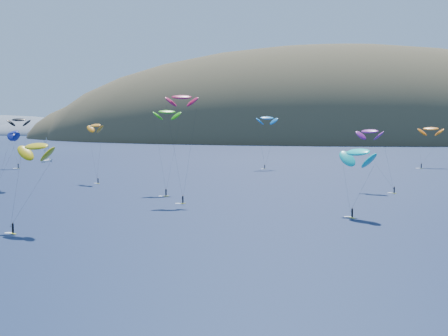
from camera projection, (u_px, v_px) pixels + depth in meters
ground at (38, 301)px, 70.74m from camera, size 2800.00×2800.00×0.00m
island at (347, 151)px, 615.17m from camera, size 730.00×300.00×210.00m
headland at (0, 136)px, 888.14m from camera, size 460.00×250.00×60.00m
sailboat at (46, 160)px, 298.38m from camera, size 9.71×8.35×11.87m
kitesurfer_1 at (95, 126)px, 201.64m from camera, size 8.44×8.90×20.61m
kitesurfer_2 at (36, 147)px, 116.30m from camera, size 9.91×10.47×17.98m
kitesurfer_3 at (167, 112)px, 175.97m from camera, size 8.36×15.19×24.69m
kitesurfer_4 at (267, 118)px, 257.75m from camera, size 9.97×8.01×23.49m
kitesurfer_5 at (358, 152)px, 132.65m from camera, size 10.23×11.35×16.46m
kitesurfer_6 at (370, 131)px, 178.43m from camera, size 11.79×10.41×19.28m
kitesurfer_9 at (182, 97)px, 154.79m from camera, size 8.45×8.26×28.16m
kitesurfer_10 at (14, 132)px, 184.28m from camera, size 8.61×14.70×18.95m
kitesurfer_11 at (431, 129)px, 266.11m from camera, size 10.96×13.04×19.18m
kitesurfer_12 at (19, 120)px, 263.68m from camera, size 10.01×9.94×22.77m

